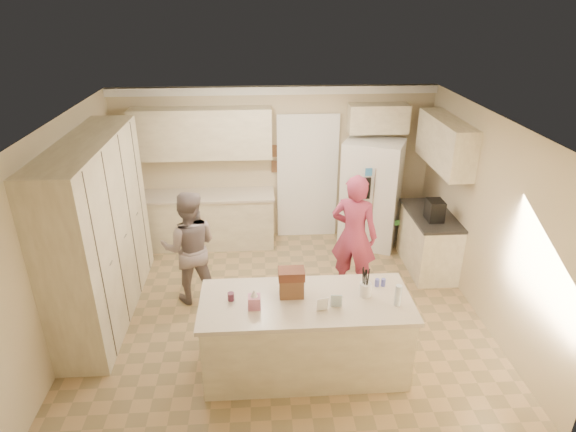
{
  "coord_description": "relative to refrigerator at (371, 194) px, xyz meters",
  "views": [
    {
      "loc": [
        -0.27,
        -5.37,
        3.9
      ],
      "look_at": [
        0.1,
        0.35,
        1.25
      ],
      "focal_mm": 30.0,
      "sensor_mm": 36.0,
      "label": 1
    }
  ],
  "objects": [
    {
      "name": "dollhouse_roof",
      "position": [
        -1.52,
        -2.88,
        0.3
      ],
      "size": [
        0.28,
        0.2,
        0.1
      ],
      "primitive_type": "cube",
      "color": "#592D1E",
      "rests_on": "dollhouse_body"
    },
    {
      "name": "wall_left",
      "position": [
        -4.18,
        -1.88,
        0.4
      ],
      "size": [
        0.02,
        4.6,
        2.6
      ],
      "primitive_type": "cube",
      "color": "beige",
      "rests_on": "ground"
    },
    {
      "name": "greeting_card_b",
      "position": [
        -1.07,
        -3.13,
        0.11
      ],
      "size": [
        0.12,
        0.05,
        0.16
      ],
      "primitive_type": "cube",
      "rotation": [
        0.15,
        0.0,
        -0.1
      ],
      "color": "silver",
      "rests_on": "island_top"
    },
    {
      "name": "tissue_plume",
      "position": [
        -1.92,
        -3.08,
        0.2
      ],
      "size": [
        0.08,
        0.08,
        0.08
      ],
      "primitive_type": "cone",
      "color": "white",
      "rests_on": "tissue_box"
    },
    {
      "name": "wall_frame_lower",
      "position": [
        -1.55,
        0.39,
        0.38
      ],
      "size": [
        0.15,
        0.02,
        0.2
      ],
      "primitive_type": "cube",
      "color": "brown",
      "rests_on": "wall_back"
    },
    {
      "name": "wall_right",
      "position": [
        1.04,
        -1.88,
        0.4
      ],
      "size": [
        0.02,
        4.6,
        2.6
      ],
      "primitive_type": "cube",
      "color": "beige",
      "rests_on": "ground"
    },
    {
      "name": "shaker_pepper",
      "position": [
        -0.48,
        -2.76,
        0.07
      ],
      "size": [
        0.05,
        0.05,
        0.09
      ],
      "primitive_type": "cylinder",
      "color": "#5258B6",
      "rests_on": "island_top"
    },
    {
      "name": "back_upper_cab",
      "position": [
        -2.72,
        0.24,
        1.0
      ],
      "size": [
        2.2,
        0.35,
        0.8
      ],
      "primitive_type": "cube",
      "color": "#F0E6C1",
      "rests_on": "wall_back"
    },
    {
      "name": "doorway_opening",
      "position": [
        -1.02,
        0.4,
        0.15
      ],
      "size": [
        0.9,
        0.06,
        2.1
      ],
      "primitive_type": "cube",
      "color": "black",
      "rests_on": "floor"
    },
    {
      "name": "island_top",
      "position": [
        -1.37,
        -2.98,
        0.0
      ],
      "size": [
        2.28,
        0.96,
        0.05
      ],
      "primitive_type": "cube",
      "color": "#BFB39F",
      "rests_on": "island_base"
    },
    {
      "name": "jam_jar",
      "position": [
        -2.17,
        -2.93,
        0.07
      ],
      "size": [
        0.07,
        0.07,
        0.09
      ],
      "primitive_type": "cylinder",
      "color": "#59263F",
      "rests_on": "island_top"
    },
    {
      "name": "fridge_handle_l",
      "position": [
        -0.05,
        -0.37,
        0.15
      ],
      "size": [
        0.02,
        0.02,
        0.85
      ],
      "primitive_type": "cylinder",
      "color": "silver",
      "rests_on": "refrigerator"
    },
    {
      "name": "right_countertop",
      "position": [
        0.72,
        -0.88,
        0.0
      ],
      "size": [
        0.63,
        1.24,
        0.04
      ],
      "primitive_type": "cube",
      "color": "#2D2B28",
      "rests_on": "right_base_cab"
    },
    {
      "name": "wall_back",
      "position": [
        -1.57,
        0.43,
        0.4
      ],
      "size": [
        5.2,
        0.02,
        2.6
      ],
      "primitive_type": "cube",
      "color": "beige",
      "rests_on": "ground"
    },
    {
      "name": "back_countertop",
      "position": [
        -2.72,
        0.11,
        0.0
      ],
      "size": [
        2.24,
        0.63,
        0.04
      ],
      "primitive_type": "cube",
      "color": "#BFB39F",
      "rests_on": "back_base_cab"
    },
    {
      "name": "teen_boy",
      "position": [
        -2.79,
        -1.49,
        -0.1
      ],
      "size": [
        0.8,
        0.63,
        1.61
      ],
      "primitive_type": "imported",
      "rotation": [
        0.0,
        0.0,
        3.18
      ],
      "color": "gray",
      "rests_on": "floor"
    },
    {
      "name": "teen_girl",
      "position": [
        -0.56,
        -1.44,
        -0.02
      ],
      "size": [
        0.76,
        0.65,
        1.77
      ],
      "primitive_type": "imported",
      "rotation": [
        0.0,
        0.0,
        2.72
      ],
      "color": "#A43A62",
      "rests_on": "floor"
    },
    {
      "name": "ceiling",
      "position": [
        -1.57,
        -1.88,
        1.71
      ],
      "size": [
        5.2,
        4.6,
        0.02
      ],
      "primitive_type": "cube",
      "color": "white",
      "rests_on": "wall_back"
    },
    {
      "name": "right_upper_cab",
      "position": [
        0.85,
        -0.68,
        1.05
      ],
      "size": [
        0.35,
        1.5,
        0.7
      ],
      "primitive_type": "cube",
      "color": "#F0E6C1",
      "rests_on": "wall_right"
    },
    {
      "name": "back_base_cab",
      "position": [
        -2.72,
        0.12,
        -0.46
      ],
      "size": [
        2.2,
        0.6,
        0.88
      ],
      "primitive_type": "cube",
      "color": "#F0E6C1",
      "rests_on": "floor"
    },
    {
      "name": "crown_back",
      "position": [
        -1.57,
        0.38,
        1.63
      ],
      "size": [
        5.2,
        0.08,
        0.12
      ],
      "primitive_type": "cube",
      "color": "white",
      "rests_on": "wall_back"
    },
    {
      "name": "fridge_seam",
      "position": [
        -0.0,
        -0.35,
        0.0
      ],
      "size": [
        0.02,
        0.02,
        1.78
      ],
      "primitive_type": "cube",
      "color": "gray",
      "rests_on": "refrigerator"
    },
    {
      "name": "over_fridge_cab",
      "position": [
        0.08,
        0.24,
        1.2
      ],
      "size": [
        0.95,
        0.35,
        0.45
      ],
      "primitive_type": "cube",
      "color": "#F0E6C1",
      "rests_on": "wall_back"
    },
    {
      "name": "fridge_magnets",
      "position": [
        -0.0,
        -0.36,
        0.0
      ],
      "size": [
        0.76,
        0.02,
        1.44
      ],
      "primitive_type": null,
      "color": "tan",
      "rests_on": "refrigerator"
    },
    {
      "name": "island_base",
      "position": [
        -1.37,
        -2.98,
        -0.46
      ],
      "size": [
        2.2,
        0.9,
        0.88
      ],
      "primitive_type": "cube",
      "color": "#F0E6C1",
      "rests_on": "floor"
    },
    {
      "name": "shaker_salt",
      "position": [
        -0.55,
        -2.76,
        0.07
      ],
      "size": [
        0.05,
        0.05,
        0.09
      ],
      "primitive_type": "cylinder",
      "color": "#5258B6",
      "rests_on": "island_top"
    },
    {
      "name": "refrigerator",
      "position": [
        0.0,
        0.0,
        0.0
      ],
      "size": [
        1.11,
        1.01,
        1.8
      ],
      "primitive_type": "cube",
      "rotation": [
        0.0,
        0.0,
        -0.42
      ],
      "color": "white",
      "rests_on": "floor"
    },
    {
      "name": "coffee_maker",
      "position": [
        0.68,
        -1.08,
        0.17
      ],
      "size": [
        0.22,
        0.28,
        0.3
      ],
      "primitive_type": "cube",
      "color": "black",
      "rests_on": "right_countertop"
    },
    {
      "name": "wall_front",
      "position": [
        -1.57,
        -4.19,
        0.4
      ],
      "size": [
        5.2,
        0.02,
        2.6
      ],
      "primitive_type": "cube",
      "color": "beige",
      "rests_on": "ground"
    },
    {
      "name": "pantry_bank",
      "position": [
        -3.87,
        -1.68,
        0.28
      ],
      "size": [
        0.6,
        2.6,
        2.35
      ],
      "primitive_type": "cube",
      "color": "#F0E6C1",
      "rests_on": "floor"
    },
    {
      "name": "wall_frame_upper",
      "position": [
        -1.55,
        0.39,
        0.65
      ],
      "size": [
        0.15,
        0.02,
        0.2
      ],
      "primitive_type": "cube",
      "color": "brown",
      "rests_on": "wall_back"
    },
    {
      "name": "doorway_casing",
      "position": [
        -1.02,
        0.36,
        0.15
      ],
      "size": [
        1.02,
        0.03,
        2.22
      ],
      "primitive_type": "cube",
      "color": "white",
      "rests_on": "floor"
    },
    {
      "name": "right_base_cab",
      "position": [
        0.73,
        -0.88,
        -0.46
      ],
      "size": [
        0.6,
        1.2,
        0.88
      ],
      "primitive_type": "cube",
      "color": "#F0E6C1",
      "rests_on": "floor"
    },
    {
      "name": "dollhouse_body",
      "position": [
        -1.52,
        -2.88,
        0.14
      ],
      "size": [
        0.26,
        0.18,
        0.22
      ],
      "primitive_type": "cube",
      "color": "brown",
      "rests_on": "island_top"
    },
    {
      "name": "utensil_crock",
      "position": [
        -0.72,
        -2.93,
        0.1
      ],
      "size": [
        0.13,
        0.13,
        0.15
      ],
      "primitive_type": "cylinder",
      "color": "white",
      "rests_on": "island_top"
    },
    {
      "name": "water_bottle",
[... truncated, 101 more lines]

